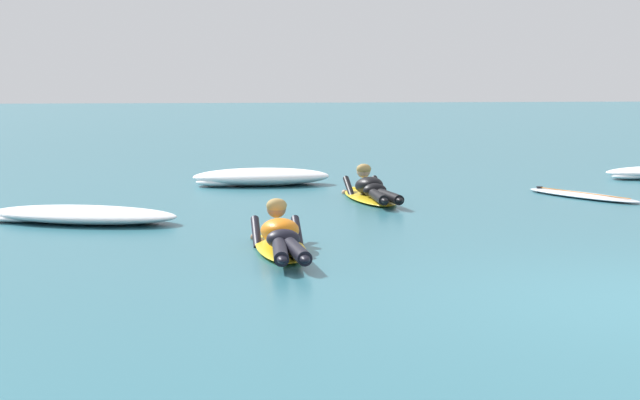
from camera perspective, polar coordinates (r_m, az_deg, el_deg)
The scene contains 6 objects.
ground_plane at distance 18.45m, azimuth 4.70°, elevation 0.89°, with size 120.00×120.00×0.00m, color #2D6B7A.
surfer_near at distance 11.11m, azimuth -2.05°, elevation -2.01°, with size 0.56×2.61×0.53m.
surfer_far at distance 15.82m, azimuth 2.70°, elevation 0.47°, with size 0.65×2.71×0.54m.
drifting_surfboard at distance 16.66m, azimuth 13.56°, elevation 0.26°, with size 1.32×2.26×0.16m.
whitewater_front at distance 18.06m, azimuth -3.08°, elevation 1.20°, with size 2.28×1.15×0.28m.
whitewater_mid_left at distance 13.69m, azimuth -12.31°, elevation -0.77°, with size 2.67×1.94×0.20m.
Camera 1 is at (-4.10, -7.90, 1.77)m, focal length 60.99 mm.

